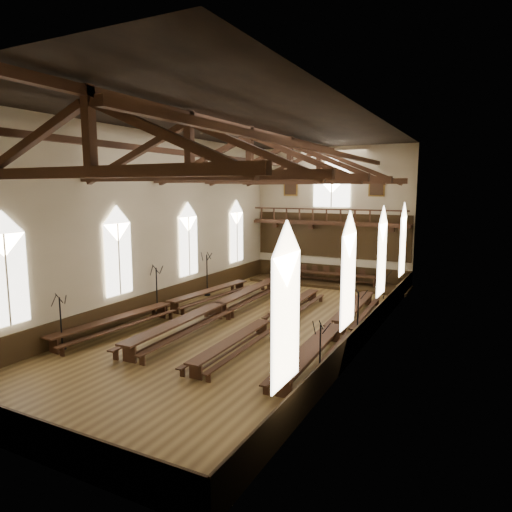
{
  "coord_description": "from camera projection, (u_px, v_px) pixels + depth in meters",
  "views": [
    {
      "loc": [
        10.64,
        -19.96,
        6.9
      ],
      "look_at": [
        -0.43,
        1.5,
        3.35
      ],
      "focal_mm": 32.0,
      "sensor_mm": 36.0,
      "label": 1
    }
  ],
  "objects": [
    {
      "name": "candelabrum_right_far",
      "position": [
        384.0,
        299.0,
        25.74
      ],
      "size": [
        0.73,
        0.7,
        2.42
      ],
      "color": "black",
      "rests_on": "ground"
    },
    {
      "name": "high_chairs",
      "position": [
        332.0,
        273.0,
        33.74
      ],
      "size": [
        4.97,
        0.48,
        1.0
      ],
      "color": "#391D12",
      "rests_on": "dais"
    },
    {
      "name": "refectory_row_c",
      "position": [
        269.0,
        320.0,
        22.46
      ],
      "size": [
        1.53,
        13.73,
        0.67
      ],
      "color": "#391D12",
      "rests_on": "ground"
    },
    {
      "name": "side_windows",
      "position": [
        250.0,
        253.0,
        22.84
      ],
      "size": [
        11.85,
        19.8,
        4.5
      ],
      "color": "white",
      "rests_on": "room_walls"
    },
    {
      "name": "end_window",
      "position": [
        332.0,
        185.0,
        33.68
      ],
      "size": [
        2.8,
        0.12,
        3.8
      ],
      "color": "white",
      "rests_on": "room_walls"
    },
    {
      "name": "candelabrum_right_near",
      "position": [
        320.0,
        364.0,
        16.27
      ],
      "size": [
        0.68,
        0.68,
        2.3
      ],
      "color": "black",
      "rests_on": "ground"
    },
    {
      "name": "dais",
      "position": [
        328.0,
        283.0,
        33.21
      ],
      "size": [
        11.4,
        2.89,
        0.19
      ],
      "primitive_type": "cube",
      "color": "black",
      "rests_on": "ground"
    },
    {
      "name": "minstrels_gallery",
      "position": [
        330.0,
        230.0,
        33.95
      ],
      "size": [
        11.8,
        1.24,
        3.7
      ],
      "color": "#391D12",
      "rests_on": "room_walls"
    },
    {
      "name": "room_walls",
      "position": [
        250.0,
        198.0,
        22.45
      ],
      "size": [
        26.0,
        26.0,
        26.0
      ],
      "color": "#C0B191",
      "rests_on": "ground"
    },
    {
      "name": "roof_trusses",
      "position": [
        250.0,
        162.0,
        22.19
      ],
      "size": [
        11.7,
        25.7,
        2.8
      ],
      "color": "#391D12",
      "rests_on": "room_walls"
    },
    {
      "name": "refectory_row_a",
      "position": [
        168.0,
        306.0,
        25.02
      ],
      "size": [
        2.2,
        14.61,
        0.76
      ],
      "color": "#391D12",
      "rests_on": "ground"
    },
    {
      "name": "candelabrum_left_near",
      "position": [
        62.0,
        333.0,
        19.7
      ],
      "size": [
        0.74,
        0.69,
        2.45
      ],
      "color": "black",
      "rests_on": "ground"
    },
    {
      "name": "ground",
      "position": [
        250.0,
        325.0,
        23.39
      ],
      "size": [
        26.0,
        26.0,
        0.0
      ],
      "primitive_type": "plane",
      "color": "brown",
      "rests_on": "ground"
    },
    {
      "name": "candelabrum_left_mid",
      "position": [
        157.0,
        299.0,
        25.29
      ],
      "size": [
        0.82,
        0.82,
        2.77
      ],
      "color": "black",
      "rests_on": "ground"
    },
    {
      "name": "refectory_row_b",
      "position": [
        219.0,
        307.0,
        24.66
      ],
      "size": [
        1.91,
        15.12,
        0.82
      ],
      "color": "#391D12",
      "rests_on": "ground"
    },
    {
      "name": "candelabrum_left_far",
      "position": [
        207.0,
        282.0,
        29.71
      ],
      "size": [
        0.87,
        0.81,
        2.87
      ],
      "color": "black",
      "rests_on": "ground"
    },
    {
      "name": "refectory_row_d",
      "position": [
        337.0,
        327.0,
        21.28
      ],
      "size": [
        1.79,
        14.38,
        0.74
      ],
      "color": "#391D12",
      "rests_on": "ground"
    },
    {
      "name": "candelabrum_right_mid",
      "position": [
        357.0,
        325.0,
        20.78
      ],
      "size": [
        0.68,
        0.75,
        2.45
      ],
      "color": "black",
      "rests_on": "ground"
    },
    {
      "name": "wainscot_band",
      "position": [
        250.0,
        313.0,
        23.3
      ],
      "size": [
        12.0,
        26.0,
        1.2
      ],
      "color": "black",
      "rests_on": "ground"
    },
    {
      "name": "portraits",
      "position": [
        332.0,
        186.0,
        33.69
      ],
      "size": [
        7.75,
        0.09,
        1.45
      ],
      "color": "brown",
      "rests_on": "room_walls"
    },
    {
      "name": "high_table",
      "position": [
        329.0,
        274.0,
        33.11
      ],
      "size": [
        7.24,
        0.9,
        0.68
      ],
      "color": "#391D12",
      "rests_on": "dais"
    }
  ]
}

